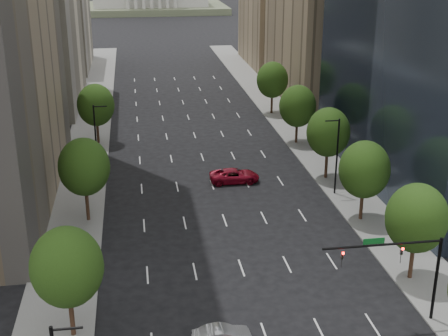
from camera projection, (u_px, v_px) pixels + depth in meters
name	position (u px, v px, depth m)	size (l,w,h in m)	color
sidewalk_left	(79.00, 192.00, 71.17)	(6.00, 200.00, 0.15)	slate
sidewalk_right	(337.00, 177.00, 75.49)	(6.00, 200.00, 0.15)	slate
midrise_cream_left	(31.00, 2.00, 103.60)	(14.00, 30.00, 35.00)	beige
filler_left	(56.00, 27.00, 137.15)	(14.00, 26.00, 18.00)	beige
parking_tan_right	(322.00, 14.00, 108.67)	(14.00, 30.00, 30.00)	#8C7759
filler_right	(278.00, 29.00, 141.70)	(14.00, 26.00, 16.00)	#8C7759
tree_right_1	(417.00, 218.00, 51.07)	(5.20, 5.20, 8.75)	#382316
tree_right_2	(364.00, 170.00, 62.23)	(5.20, 5.20, 8.61)	#382316
tree_right_3	(328.00, 132.00, 73.25)	(5.20, 5.20, 8.89)	#382316
tree_right_4	(298.00, 106.00, 86.38)	(5.20, 5.20, 8.46)	#382316
tree_right_5	(272.00, 80.00, 101.10)	(5.20, 5.20, 8.75)	#382316
tree_left_0	(67.00, 267.00, 43.45)	(5.20, 5.20, 8.75)	#382316
tree_left_1	(84.00, 167.00, 61.91)	(5.20, 5.20, 8.97)	#382316
tree_left_2	(96.00, 105.00, 86.10)	(5.20, 5.20, 8.68)	#382316
streetlight_rn	(337.00, 154.00, 68.91)	(1.70, 0.20, 9.00)	black
streetlight_ln	(96.00, 138.00, 74.42)	(1.70, 0.20, 9.00)	black
traffic_signal	(407.00, 263.00, 45.22)	(9.12, 0.40, 7.38)	black
foothills	(175.00, 11.00, 591.19)	(720.00, 413.00, 263.00)	olive
car_silver	(222.00, 336.00, 44.27)	(1.50, 4.29, 1.41)	#A7A7AC
car_red_far	(234.00, 176.00, 73.87)	(2.75, 5.97, 1.66)	maroon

